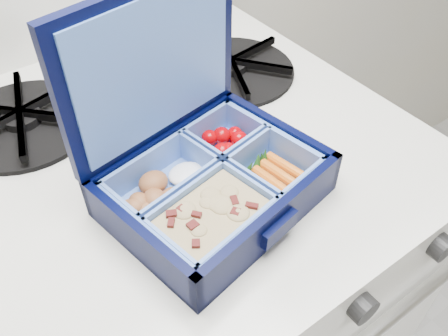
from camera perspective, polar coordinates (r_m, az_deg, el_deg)
stove at (r=0.96m, az=-6.24°, el=-17.46°), size 0.61×0.61×0.92m
bento_box at (r=0.50m, az=-1.10°, el=-2.06°), size 0.24×0.20×0.05m
burner_grate at (r=0.70m, az=0.88°, el=12.34°), size 0.21×0.21×0.03m
burner_grate_rear at (r=0.65m, az=-23.12°, el=5.51°), size 0.22×0.22×0.02m
fork at (r=0.62m, az=1.49°, el=6.55°), size 0.11×0.16×0.01m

